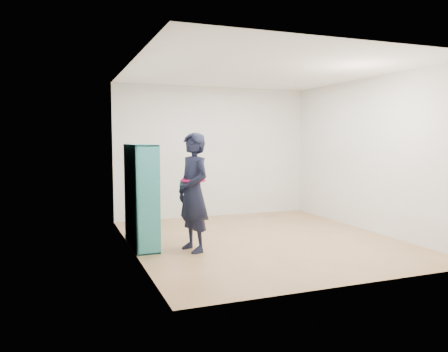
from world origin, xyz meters
name	(u,v)px	position (x,y,z in m)	size (l,w,h in m)	color
floor	(262,240)	(0.00, 0.00, 0.00)	(4.50, 4.50, 0.00)	#946B43
ceiling	(264,71)	(0.00, 0.00, 2.60)	(4.50, 4.50, 0.00)	white
wall_left	(132,159)	(-2.00, 0.00, 1.30)	(0.02, 4.50, 2.60)	beige
wall_right	(369,155)	(2.00, 0.00, 1.30)	(0.02, 4.50, 2.60)	beige
wall_back	(214,152)	(0.00, 2.25, 1.30)	(4.00, 0.02, 2.60)	beige
wall_front	(356,165)	(0.00, -2.25, 1.30)	(4.00, 0.02, 2.60)	beige
bookshelf	(139,196)	(-1.85, 0.29, 0.74)	(0.33, 1.12, 1.49)	teal
person	(193,192)	(-1.20, -0.25, 0.83)	(0.54, 0.69, 1.66)	black
smartphone	(181,185)	(-1.35, -0.20, 0.94)	(0.04, 0.09, 0.13)	silver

